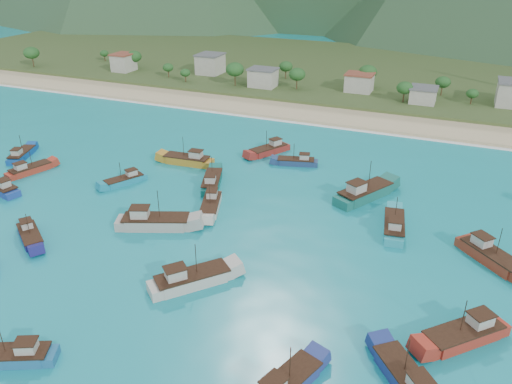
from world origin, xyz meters
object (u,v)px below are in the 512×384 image
at_px(boat_9, 0,188).
at_px(boat_12, 30,236).
at_px(boat_5, 155,222).
at_px(boat_6, 394,227).
at_px(boat_28, 408,381).
at_px(boat_4, 30,170).
at_px(boat_23, 490,257).
at_px(boat_31, 464,335).
at_px(boat_0, 188,160).
at_px(boat_2, 269,150).
at_px(boat_19, 22,155).
at_px(boat_13, 212,182).
at_px(boat_24, 14,357).
at_px(boat_11, 297,162).
at_px(boat_20, 364,193).
at_px(boat_7, 125,181).
at_px(boat_15, 211,206).
at_px(boat_26, 191,280).

xyz_separation_m(boat_9, boat_12, (19.65, -11.93, -0.09)).
height_order(boat_5, boat_6, boat_5).
bearing_deg(boat_28, boat_4, 121.24).
distance_m(boat_23, boat_31, 20.67).
relative_size(boat_0, boat_31, 1.10).
bearing_deg(boat_2, boat_4, 64.19).
bearing_deg(boat_6, boat_4, 175.57).
bearing_deg(boat_23, boat_19, -48.68).
xyz_separation_m(boat_13, boat_19, (-48.38, -3.59, -0.13)).
distance_m(boat_2, boat_24, 74.57).
bearing_deg(boat_11, boat_2, 48.92).
xyz_separation_m(boat_20, boat_23, (22.83, -14.37, -0.22)).
distance_m(boat_13, boat_19, 48.51).
height_order(boat_6, boat_13, boat_6).
bearing_deg(boat_13, boat_7, 179.66).
xyz_separation_m(boat_4, boat_6, (77.79, 5.29, 0.14)).
bearing_deg(boat_6, boat_0, 157.11).
distance_m(boat_19, boat_20, 79.45).
bearing_deg(boat_9, boat_15, -62.57).
bearing_deg(boat_4, boat_13, 31.95).
distance_m(boat_6, boat_20, 12.86).
bearing_deg(boat_0, boat_11, -72.73).
distance_m(boat_15, boat_24, 43.81).
relative_size(boat_2, boat_24, 1.06).
height_order(boat_9, boat_15, boat_9).
relative_size(boat_0, boat_24, 1.16).
height_order(boat_15, boat_19, boat_15).
relative_size(boat_9, boat_15, 1.01).
bearing_deg(boat_12, boat_5, 158.90).
distance_m(boat_2, boat_6, 42.18).
xyz_separation_m(boat_11, boat_26, (-0.03, -48.99, 0.31)).
xyz_separation_m(boat_12, boat_26, (31.49, -0.71, 0.28)).
bearing_deg(boat_31, boat_23, -53.74).
xyz_separation_m(boat_4, boat_24, (40.51, -43.39, 0.01)).
distance_m(boat_6, boat_15, 33.61).
xyz_separation_m(boat_9, boat_23, (91.66, 10.86, 0.14)).
distance_m(boat_7, boat_20, 49.42).
height_order(boat_6, boat_31, boat_31).
height_order(boat_9, boat_26, boat_26).
xyz_separation_m(boat_11, boat_23, (40.49, -25.49, 0.26)).
distance_m(boat_5, boat_6, 42.04).
height_order(boat_7, boat_12, boat_12).
bearing_deg(boat_4, boat_19, 162.62).
distance_m(boat_7, boat_13, 18.44).
xyz_separation_m(boat_15, boat_26, (8.17, -22.26, 0.20)).
xyz_separation_m(boat_6, boat_31, (12.36, -24.27, 0.06)).
relative_size(boat_2, boat_28, 1.02).
bearing_deg(boat_2, boat_0, 71.06).
bearing_deg(boat_7, boat_5, 168.44).
bearing_deg(boat_12, boat_11, -177.99).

